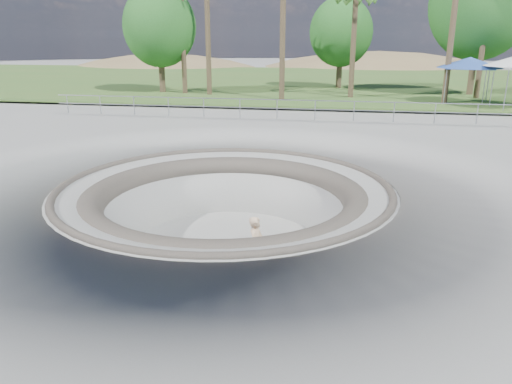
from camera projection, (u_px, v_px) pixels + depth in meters
ground at (225, 187)px, 15.25m from camera, size 180.00×180.00×0.00m
skate_bowl at (226, 242)px, 15.80m from camera, size 14.00×14.00×4.10m
grass_strip at (308, 81)px, 47.10m from camera, size 180.00×36.00×0.12m
distant_hills at (345, 119)px, 70.43m from camera, size 103.20×45.00×28.60m
safety_railing at (277, 109)px, 26.30m from camera, size 25.00×0.06×1.03m
skateboard at (256, 274)px, 13.71m from camera, size 0.86×0.34×0.09m
skater at (256, 246)px, 13.46m from camera, size 0.50×0.66×1.65m
canopy_blue at (470, 63)px, 31.04m from camera, size 5.51×5.51×2.82m
bushy_tree_left at (159, 26)px, 36.35m from camera, size 5.38×4.89×7.77m
bushy_tree_mid at (341, 32)px, 39.32m from camera, size 4.96×4.51×7.15m
bushy_tree_right at (481, 4)px, 34.24m from camera, size 6.97×6.33×10.05m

